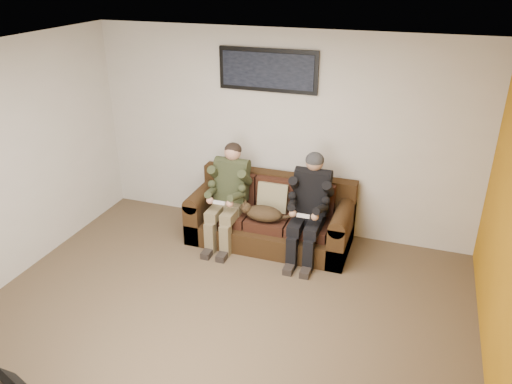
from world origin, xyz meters
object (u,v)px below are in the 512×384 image
at_px(person_right, 310,202).
at_px(cat, 262,213).
at_px(person_left, 229,190).
at_px(framed_poster, 268,70).
at_px(sofa, 272,218).

xyz_separation_m(person_right, cat, (-0.56, -0.10, -0.20)).
distance_m(person_left, person_right, 1.04).
height_order(person_right, framed_poster, framed_poster).
distance_m(person_left, cat, 0.53).
height_order(person_right, cat, person_right).
xyz_separation_m(person_left, person_right, (1.04, 0.00, 0.00)).
relative_size(sofa, person_left, 1.61).
bearing_deg(sofa, framed_poster, 116.93).
bearing_deg(cat, sofa, 81.60).
bearing_deg(sofa, person_left, -162.03).
distance_m(sofa, cat, 0.33).
bearing_deg(person_right, person_left, -179.98).
bearing_deg(person_right, sofa, 162.07).
relative_size(sofa, person_right, 1.60).
height_order(cat, framed_poster, framed_poster).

